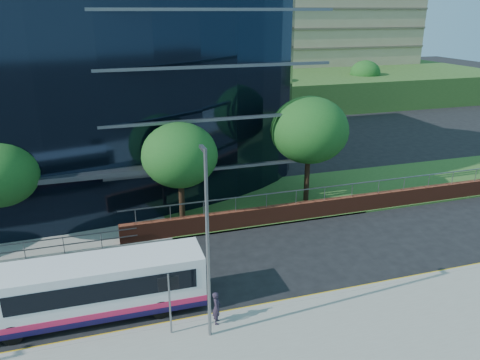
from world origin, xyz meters
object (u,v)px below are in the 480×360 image
object	(u,v)px
city_bus	(94,288)
tree_dist_f	(365,73)
pedestrian	(217,308)
tree_dist_e	(265,77)
tree_far_d	(309,130)
streetlight_east	(207,242)
tree_far_b	(0,174)
tree_far_c	(180,155)
street_sign	(169,291)

from	to	relation	value
city_bus	tree_dist_f	bearing A→B (deg)	47.75
pedestrian	tree_dist_e	bearing A→B (deg)	-7.67
tree_far_d	streetlight_east	distance (m)	15.77
tree_far_b	tree_dist_f	distance (m)	53.90
tree_far_b	city_bus	distance (m)	10.23
tree_far_d	tree_dist_e	size ratio (longest dim) A/B	1.14
tree_far_d	tree_dist_f	world-z (taller)	tree_far_d
tree_far_c	streetlight_east	distance (m)	11.22
tree_far_c	tree_dist_f	bearing A→B (deg)	45.00
tree_far_b	streetlight_east	size ratio (longest dim) A/B	0.76
street_sign	tree_far_d	size ratio (longest dim) A/B	0.38
tree_far_d	tree_dist_f	distance (m)	40.01
tree_far_d	streetlight_east	size ratio (longest dim) A/B	0.93
tree_far_b	city_bus	size ratio (longest dim) A/B	0.62
street_sign	tree_far_c	world-z (taller)	tree_far_c
city_bus	pedestrian	bearing A→B (deg)	-24.20
tree_far_c	tree_dist_e	world-z (taller)	same
tree_dist_f	streetlight_east	bearing A→B (deg)	-127.58
streetlight_east	tree_far_b	bearing A→B (deg)	127.63
streetlight_east	pedestrian	size ratio (longest dim) A/B	5.35
tree_dist_f	city_bus	xyz separation A→B (m)	(-38.44, -41.21, -2.81)
tree_dist_e	tree_far_b	bearing A→B (deg)	-131.52
tree_far_b	tree_dist_e	xyz separation A→B (m)	(27.00, 30.50, 0.33)
pedestrian	streetlight_east	bearing A→B (deg)	159.92
tree_far_b	tree_far_d	bearing A→B (deg)	1.51
tree_far_d	tree_dist_e	xyz separation A→B (m)	(8.00, 30.00, -0.65)
tree_dist_e	pedestrian	size ratio (longest dim) A/B	4.36
tree_dist_e	tree_dist_f	size ratio (longest dim) A/B	1.08
tree_far_b	tree_dist_f	bearing A→B (deg)	37.08
tree_far_d	tree_dist_e	world-z (taller)	tree_far_d
street_sign	tree_dist_e	world-z (taller)	tree_dist_e
tree_far_b	streetlight_east	world-z (taller)	streetlight_east
tree_far_b	tree_far_c	world-z (taller)	tree_far_c
pedestrian	tree_far_c	bearing A→B (deg)	12.38
street_sign	city_bus	size ratio (longest dim) A/B	0.28
tree_far_c	streetlight_east	bearing A→B (deg)	-95.11
tree_far_b	street_sign	bearing A→B (deg)	-55.92
tree_far_d	street_sign	bearing A→B (deg)	-134.78
tree_far_c	tree_far_d	distance (m)	9.08
tree_dist_f	street_sign	bearing A→B (deg)	-129.16
street_sign	tree_dist_f	distance (m)	56.25
tree_far_c	tree_dist_f	xyz separation A→B (m)	(33.00, 33.00, -0.33)
streetlight_east	tree_far_c	bearing A→B (deg)	84.89
tree_far_d	tree_dist_f	bearing A→B (deg)	53.13
tree_far_c	pedestrian	size ratio (longest dim) A/B	4.36
tree_dist_f	streetlight_east	xyz separation A→B (m)	(-34.00, -44.17, 0.23)
tree_far_d	tree_far_c	bearing A→B (deg)	-173.66
pedestrian	tree_far_b	bearing A→B (deg)	55.97
street_sign	tree_far_d	world-z (taller)	tree_far_d
tree_dist_f	streetlight_east	world-z (taller)	streetlight_east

